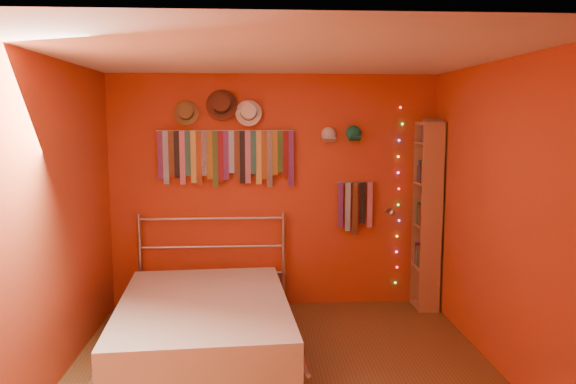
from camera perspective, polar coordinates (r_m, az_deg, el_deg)
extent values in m
plane|color=brown|center=(4.71, -0.50, -18.14)|extent=(3.50, 3.50, 0.00)
cube|color=#9A3218|center=(6.04, -1.37, 0.03)|extent=(3.50, 0.02, 2.50)
cube|color=#9A3218|center=(4.74, 21.16, -2.57)|extent=(0.02, 3.50, 2.50)
cube|color=#9A3218|center=(4.57, -23.02, -3.01)|extent=(0.02, 3.50, 2.50)
cube|color=white|center=(4.27, -0.54, 13.74)|extent=(3.50, 3.50, 0.02)
cylinder|color=#ACACB1|center=(5.94, -6.33, 6.20)|extent=(1.45, 0.01, 0.01)
cube|color=#49175F|center=(6.02, -12.84, 3.65)|extent=(0.06, 0.01, 0.51)
cube|color=#729ECC|center=(6.00, -12.31, 3.42)|extent=(0.06, 0.01, 0.56)
cube|color=#482C18|center=(5.99, -11.79, 3.86)|extent=(0.06, 0.01, 0.47)
cube|color=black|center=(5.99, -11.23, 3.76)|extent=(0.06, 0.01, 0.49)
cube|color=#B55A8D|center=(5.98, -10.68, 3.43)|extent=(0.06, 0.01, 0.56)
cube|color=#195954|center=(5.97, -10.16, 3.86)|extent=(0.06, 0.01, 0.47)
cube|color=#B4B248|center=(5.97, -9.59, 3.52)|extent=(0.06, 0.01, 0.55)
cube|color=maroon|center=(5.96, -9.05, 3.40)|extent=(0.06, 0.01, 0.57)
cube|color=navy|center=(5.95, -8.51, 3.89)|extent=(0.06, 0.01, 0.47)
cube|color=brown|center=(5.96, -7.95, 3.73)|extent=(0.06, 0.01, 0.51)
cube|color=#225120|center=(5.95, -7.40, 3.34)|extent=(0.06, 0.01, 0.59)
cube|color=maroon|center=(5.94, -6.86, 3.60)|extent=(0.06, 0.01, 0.54)
cube|color=#4B1A69|center=(5.95, -6.30, 3.71)|extent=(0.06, 0.01, 0.52)
cube|color=#7492CE|center=(5.93, -5.76, 4.07)|extent=(0.06, 0.01, 0.44)
cube|color=#4F271A|center=(5.93, -5.20, 3.81)|extent=(0.06, 0.01, 0.50)
cube|color=black|center=(5.94, -4.65, 3.54)|extent=(0.06, 0.01, 0.56)
cube|color=#A45279|center=(5.93, -4.10, 3.55)|extent=(0.06, 0.01, 0.55)
cube|color=#175352|center=(5.92, -3.55, 4.02)|extent=(0.06, 0.01, 0.46)
cube|color=#B4A248|center=(5.94, -2.99, 3.51)|extent=(0.06, 0.01, 0.57)
cube|color=brown|center=(5.93, -2.44, 3.75)|extent=(0.06, 0.01, 0.51)
cube|color=#121F51|center=(5.93, -1.88, 3.36)|extent=(0.06, 0.01, 0.60)
cube|color=#97601B|center=(5.94, -1.34, 3.97)|extent=(0.06, 0.01, 0.47)
cube|color=#1F4A1D|center=(5.94, -0.79, 4.12)|extent=(0.06, 0.01, 0.44)
cube|color=#60120E|center=(5.93, -0.23, 3.91)|extent=(0.06, 0.01, 0.48)
cube|color=#3E1A68|center=(5.95, 0.31, 3.40)|extent=(0.06, 0.01, 0.59)
cylinder|color=#ACACB1|center=(6.07, 6.85, 0.98)|extent=(0.40, 0.01, 0.01)
cube|color=#3C1A6A|center=(6.07, 5.34, -1.35)|extent=(0.06, 0.01, 0.49)
cube|color=#6C99C0|center=(6.08, 6.09, -1.52)|extent=(0.06, 0.01, 0.53)
cube|color=#472817|center=(6.09, 6.84, -1.72)|extent=(0.06, 0.01, 0.57)
cube|color=black|center=(6.11, 7.57, -1.13)|extent=(0.06, 0.01, 0.45)
cube|color=#A4526F|center=(6.12, 8.31, -1.31)|extent=(0.06, 0.01, 0.49)
cylinder|color=brown|center=(5.97, -10.27, 7.90)|extent=(0.26, 0.06, 0.25)
cylinder|color=brown|center=(5.92, -10.32, 8.00)|extent=(0.15, 0.13, 0.17)
cylinder|color=#332314|center=(5.94, -10.30, 7.95)|extent=(0.16, 0.05, 0.16)
cylinder|color=#4F291C|center=(5.94, -6.75, 8.77)|extent=(0.32, 0.08, 0.32)
cylinder|color=#4F291C|center=(5.88, -6.78, 8.91)|extent=(0.19, 0.16, 0.21)
cylinder|color=black|center=(5.91, -6.77, 8.84)|extent=(0.20, 0.07, 0.20)
cylinder|color=white|center=(5.93, -4.03, 8.00)|extent=(0.28, 0.07, 0.27)
cylinder|color=white|center=(5.88, -4.03, 8.12)|extent=(0.16, 0.14, 0.18)
cylinder|color=black|center=(5.90, -4.03, 8.06)|extent=(0.17, 0.06, 0.17)
ellipsoid|color=silver|center=(5.99, 4.15, 5.84)|extent=(0.17, 0.13, 0.17)
cube|color=silver|center=(5.89, 4.28, 5.30)|extent=(0.12, 0.09, 0.05)
ellipsoid|color=#17684C|center=(6.03, 6.66, 5.96)|extent=(0.17, 0.13, 0.17)
cube|color=#17684C|center=(5.93, 6.83, 5.42)|extent=(0.13, 0.09, 0.05)
sphere|color=#FF3333|center=(6.15, 11.36, 8.42)|extent=(0.02, 0.02, 0.02)
sphere|color=#33FF4C|center=(6.15, 11.54, 6.79)|extent=(0.02, 0.02, 0.02)
sphere|color=#4C66FF|center=(6.15, 11.22, 5.17)|extent=(0.02, 0.02, 0.02)
sphere|color=yellow|center=(6.16, 11.14, 3.54)|extent=(0.02, 0.02, 0.02)
sphere|color=#FF4CCC|center=(6.17, 11.13, 1.93)|extent=(0.02, 0.02, 0.02)
sphere|color=#FF3333|center=(6.20, 11.20, 0.32)|extent=(0.02, 0.02, 0.02)
sphere|color=#33FF4C|center=(6.22, 11.13, -1.28)|extent=(0.02, 0.02, 0.02)
sphere|color=#4C66FF|center=(6.25, 11.22, -2.86)|extent=(0.02, 0.02, 0.02)
sphere|color=yellow|center=(6.28, 11.00, -4.44)|extent=(0.02, 0.02, 0.02)
sphere|color=#FF4CCC|center=(6.32, 10.97, -5.99)|extent=(0.02, 0.02, 0.02)
sphere|color=#FF3333|center=(6.36, 11.01, -7.52)|extent=(0.02, 0.02, 0.02)
sphere|color=#33FF4C|center=(6.41, 10.85, -9.03)|extent=(0.02, 0.02, 0.02)
cylinder|color=#ACACB1|center=(6.22, 9.97, -1.88)|extent=(0.04, 0.03, 0.04)
cylinder|color=#ACACB1|center=(6.10, 10.24, -1.79)|extent=(0.01, 0.26, 0.08)
sphere|color=white|center=(5.97, 10.53, -2.08)|extent=(0.07, 0.07, 0.07)
cube|color=#AA724D|center=(5.99, 14.47, -2.70)|extent=(0.24, 0.02, 2.00)
cube|color=#AA724D|center=(6.29, 13.58, -2.18)|extent=(0.24, 0.02, 2.00)
cube|color=#AA724D|center=(6.18, 15.03, -2.41)|extent=(0.02, 0.34, 2.00)
cube|color=#AA724D|center=(6.38, 13.73, -11.14)|extent=(0.24, 0.32, 0.02)
cube|color=#AA724D|center=(6.26, 13.85, -7.40)|extent=(0.24, 0.32, 0.02)
cube|color=#AA724D|center=(6.16, 13.98, -3.35)|extent=(0.24, 0.32, 0.02)
cube|color=#AA724D|center=(6.09, 14.12, 0.81)|extent=(0.24, 0.32, 0.02)
cube|color=#AA724D|center=(6.06, 14.25, 4.85)|extent=(0.24, 0.32, 0.02)
cube|color=#AA724D|center=(6.05, 14.31, 6.75)|extent=(0.24, 0.32, 0.02)
cylinder|color=#ACACB1|center=(6.20, -14.80, -6.92)|extent=(0.04, 0.04, 1.04)
cylinder|color=#ACACB1|center=(6.09, -0.45, -6.93)|extent=(0.04, 0.04, 1.04)
cylinder|color=#ACACB1|center=(6.13, -7.67, -8.22)|extent=(1.53, 0.03, 0.03)
cylinder|color=#ACACB1|center=(6.06, -7.72, -5.53)|extent=(1.53, 0.03, 0.03)
cylinder|color=#ACACB1|center=(6.00, -7.77, -2.69)|extent=(1.53, 0.03, 0.03)
cube|color=silver|center=(5.15, -8.53, -13.04)|extent=(1.59, 2.16, 0.41)
cylinder|color=#ACACB1|center=(5.28, -17.04, -13.01)|extent=(0.17, 2.07, 0.03)
cylinder|color=#ACACB1|center=(5.14, 0.21, -13.21)|extent=(0.17, 2.07, 0.03)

